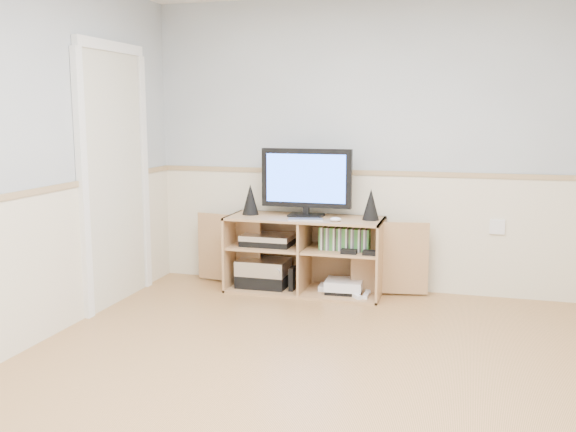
# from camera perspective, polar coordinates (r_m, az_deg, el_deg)

# --- Properties ---
(room) EXTENTS (4.04, 4.54, 2.54)m
(room) POSITION_cam_1_polar(r_m,az_deg,el_deg) (3.48, 2.26, 3.94)
(room) COLOR tan
(room) RESTS_ON ground
(media_cabinet) EXTENTS (2.08, 0.50, 0.65)m
(media_cabinet) POSITION_cam_1_polar(r_m,az_deg,el_deg) (5.57, 1.63, -3.25)
(media_cabinet) COLOR tan
(media_cabinet) RESTS_ON floor
(monitor) EXTENTS (0.78, 0.18, 0.58)m
(monitor) POSITION_cam_1_polar(r_m,az_deg,el_deg) (5.46, 1.64, 3.21)
(monitor) COLOR black
(monitor) RESTS_ON media_cabinet
(speaker_left) EXTENTS (0.15, 0.15, 0.27)m
(speaker_left) POSITION_cam_1_polar(r_m,az_deg,el_deg) (5.60, -3.36, 1.50)
(speaker_left) COLOR black
(speaker_left) RESTS_ON media_cabinet
(speaker_right) EXTENTS (0.14, 0.14, 0.26)m
(speaker_right) POSITION_cam_1_polar(r_m,az_deg,el_deg) (5.35, 7.38, 1.03)
(speaker_right) COLOR black
(speaker_right) RESTS_ON media_cabinet
(keyboard) EXTENTS (0.31, 0.18, 0.01)m
(keyboard) POSITION_cam_1_polar(r_m,az_deg,el_deg) (5.31, 1.57, -0.31)
(keyboard) COLOR silver
(keyboard) RESTS_ON media_cabinet
(mouse) EXTENTS (0.10, 0.07, 0.04)m
(mouse) POSITION_cam_1_polar(r_m,az_deg,el_deg) (5.25, 4.25, -0.30)
(mouse) COLOR white
(mouse) RESTS_ON media_cabinet
(av_components) EXTENTS (0.52, 0.32, 0.47)m
(av_components) POSITION_cam_1_polar(r_m,az_deg,el_deg) (5.64, -2.03, -4.29)
(av_components) COLOR black
(av_components) RESTS_ON media_cabinet
(game_consoles) EXTENTS (0.45, 0.30, 0.11)m
(game_consoles) POSITION_cam_1_polar(r_m,az_deg,el_deg) (5.50, 4.91, -6.27)
(game_consoles) COLOR white
(game_consoles) RESTS_ON media_cabinet
(game_cases) EXTENTS (0.42, 0.14, 0.19)m
(game_cases) POSITION_cam_1_polar(r_m,az_deg,el_deg) (5.39, 5.07, -2.04)
(game_cases) COLOR #3F8C3F
(game_cases) RESTS_ON media_cabinet
(wall_outlet) EXTENTS (0.12, 0.03, 0.12)m
(wall_outlet) POSITION_cam_1_polar(r_m,az_deg,el_deg) (5.56, 18.10, -0.92)
(wall_outlet) COLOR white
(wall_outlet) RESTS_ON wall_back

